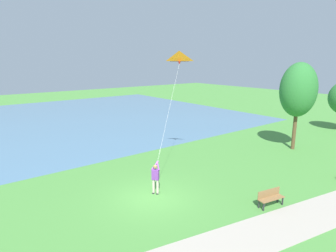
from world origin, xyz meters
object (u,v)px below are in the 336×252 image
object	(u,v)px
person_kite_flyer	(156,176)
tree_lakeside_near	(298,90)
flying_kite	(179,58)
park_bench_near_walkway	(270,197)

from	to	relation	value
person_kite_flyer	tree_lakeside_near	xyz separation A→B (m)	(0.32, 14.21, 3.99)
flying_kite	tree_lakeside_near	distance (m)	10.77
person_kite_flyer	flying_kite	xyz separation A→B (m)	(-3.19, 4.34, 6.51)
tree_lakeside_near	park_bench_near_walkway	bearing A→B (deg)	-66.51
person_kite_flyer	park_bench_near_walkway	xyz separation A→B (m)	(4.81, 3.86, -0.54)
person_kite_flyer	park_bench_near_walkway	size ratio (longest dim) A/B	1.17
tree_lakeside_near	person_kite_flyer	bearing A→B (deg)	-91.28
person_kite_flyer	tree_lakeside_near	distance (m)	14.76
park_bench_near_walkway	tree_lakeside_near	bearing A→B (deg)	113.49
flying_kite	park_bench_near_walkway	xyz separation A→B (m)	(8.00, -0.47, -7.05)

